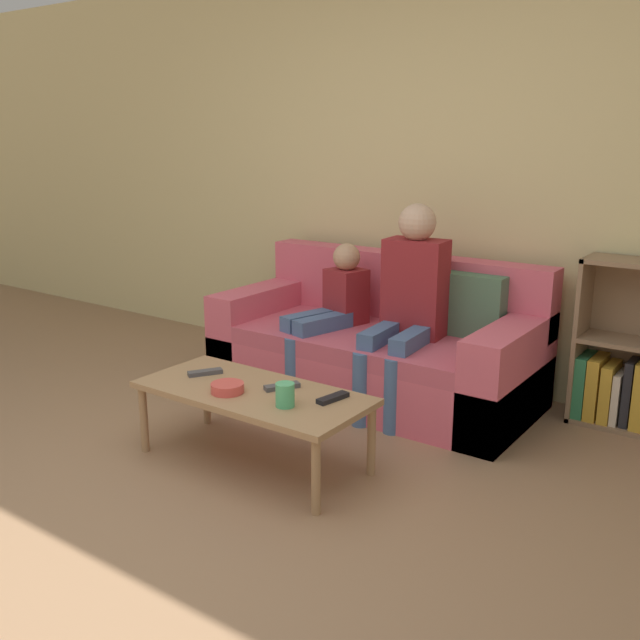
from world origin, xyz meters
TOP-DOWN VIEW (x-y plane):
  - ground_plane at (0.00, 0.00)m, footprint 22.00×22.00m
  - wall_back at (0.00, 2.49)m, footprint 12.00×0.06m
  - couch at (-0.05, 1.97)m, footprint 1.90×0.88m
  - bookshelf at (1.33, 2.33)m, footprint 0.64×0.28m
  - coffee_table at (-0.05, 0.82)m, footprint 1.13×0.52m
  - person_adult at (0.19, 1.89)m, footprint 0.36×0.63m
  - person_child at (-0.32, 1.83)m, footprint 0.35×0.64m
  - cup_near at (0.20, 0.75)m, footprint 0.09×0.09m
  - tv_remote_0 at (-0.39, 0.85)m, footprint 0.13×0.17m
  - tv_remote_1 at (0.05, 0.91)m, footprint 0.13×0.17m
  - tv_remote_2 at (0.33, 0.93)m, footprint 0.08×0.18m
  - snack_bowl at (-0.12, 0.73)m, footprint 0.15×0.15m

SIDE VIEW (x-z plane):
  - ground_plane at x=0.00m, z-range 0.00..0.00m
  - couch at x=-0.05m, z-range -0.13..0.69m
  - bookshelf at x=1.33m, z-range -0.13..0.78m
  - coffee_table at x=-0.05m, z-range 0.15..0.52m
  - tv_remote_0 at x=-0.39m, z-range 0.37..0.39m
  - tv_remote_1 at x=0.05m, z-range 0.37..0.39m
  - tv_remote_2 at x=0.33m, z-range 0.37..0.39m
  - snack_bowl at x=-0.12m, z-range 0.37..0.42m
  - cup_near at x=0.20m, z-range 0.37..0.48m
  - person_child at x=-0.32m, z-range 0.06..0.96m
  - person_adult at x=0.19m, z-range 0.08..1.25m
  - wall_back at x=0.00m, z-range 0.00..2.60m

